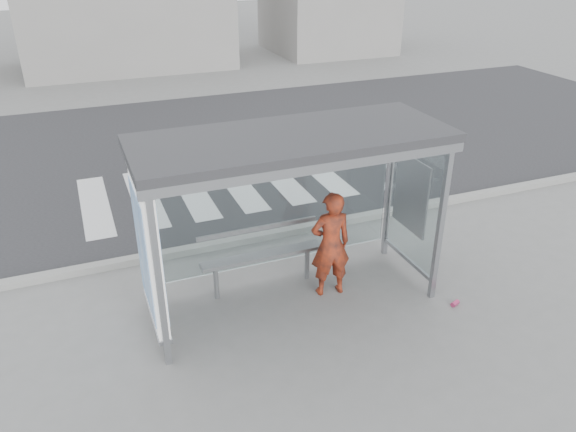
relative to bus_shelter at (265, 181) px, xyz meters
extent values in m
plane|color=slate|center=(0.37, -0.06, -1.98)|extent=(80.00, 80.00, 0.00)
cube|color=#262729|center=(0.37, 6.94, -1.98)|extent=(30.00, 10.00, 0.01)
cube|color=gray|center=(0.37, 1.89, -1.92)|extent=(30.00, 0.18, 0.12)
cube|color=silver|center=(-2.13, 4.44, -1.98)|extent=(0.55, 3.00, 0.00)
cube|color=silver|center=(-1.13, 4.44, -1.98)|extent=(0.55, 3.00, 0.00)
cube|color=silver|center=(-0.13, 4.44, -1.98)|extent=(0.55, 3.00, 0.00)
cube|color=silver|center=(0.87, 4.44, -1.98)|extent=(0.55, 3.00, 0.00)
cube|color=silver|center=(1.87, 4.44, -1.98)|extent=(0.55, 3.00, 0.00)
cube|color=silver|center=(2.87, 4.44, -1.98)|extent=(0.55, 3.00, 0.00)
cube|color=gray|center=(-1.63, -0.76, -0.73)|extent=(0.08, 0.08, 2.50)
cube|color=gray|center=(2.37, -0.76, -0.73)|extent=(0.08, 0.08, 2.50)
cube|color=gray|center=(-1.63, 0.64, -0.73)|extent=(0.08, 0.08, 2.50)
cube|color=gray|center=(2.37, 0.64, -0.73)|extent=(0.08, 0.08, 2.50)
cube|color=#2D2D30|center=(0.37, -0.06, 0.58)|extent=(4.25, 1.65, 0.12)
cube|color=gray|center=(0.37, -0.82, 0.47)|extent=(4.25, 0.06, 0.18)
cube|color=white|center=(0.37, 0.64, -0.68)|extent=(3.80, 0.02, 2.00)
cube|color=white|center=(-1.63, -0.06, -0.68)|extent=(0.15, 1.25, 2.00)
cube|color=#377AC7|center=(-1.54, -0.06, -0.68)|extent=(0.01, 1.10, 1.70)
cylinder|color=orange|center=(-1.53, 0.19, -0.43)|extent=(0.02, 0.32, 0.32)
cube|color=white|center=(2.37, -0.06, -0.68)|extent=(0.03, 1.25, 2.00)
cube|color=beige|center=(2.34, -0.01, -0.58)|extent=(0.03, 0.86, 1.16)
cube|color=gray|center=(0.37, 17.94, 0.52)|extent=(8.00, 5.00, 5.00)
imported|color=orange|center=(0.98, -0.07, -1.14)|extent=(0.65, 0.46, 1.68)
cube|color=slate|center=(0.07, 0.41, -1.40)|extent=(1.91, 0.23, 0.05)
cylinder|color=slate|center=(-0.67, 0.41, -1.71)|extent=(0.07, 0.07, 0.56)
cylinder|color=slate|center=(0.82, 0.41, -1.71)|extent=(0.07, 0.07, 0.56)
cube|color=slate|center=(0.07, 0.60, -1.03)|extent=(1.91, 0.04, 0.06)
cylinder|color=#D53E75|center=(2.57, -1.09, -1.95)|extent=(0.15, 0.12, 0.07)
camera|label=1|loc=(-2.26, -6.53, 2.98)|focal=35.00mm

